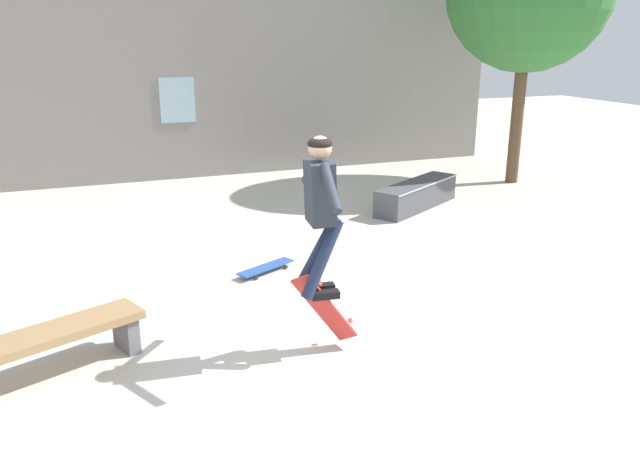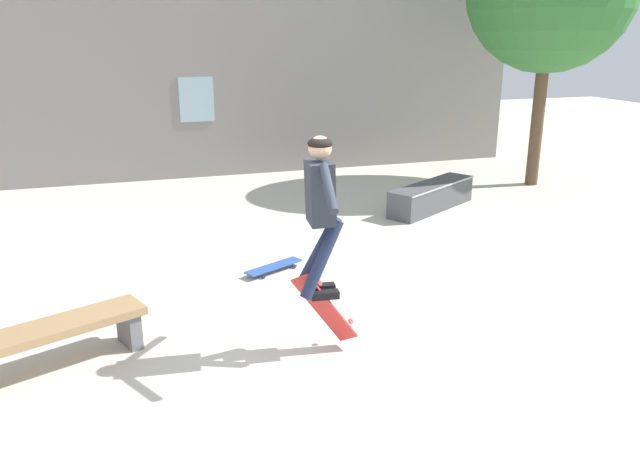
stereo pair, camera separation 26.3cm
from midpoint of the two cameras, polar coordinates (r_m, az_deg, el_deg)
ground_plane at (r=5.99m, az=2.72°, el=-11.85°), size 40.00×40.00×0.00m
building_backdrop at (r=13.39m, az=-10.23°, el=15.65°), size 14.76×0.52×5.90m
park_bench at (r=6.09m, az=-22.99°, el=-9.33°), size 1.87×1.08×0.44m
skate_ledge at (r=10.97m, az=10.84°, el=2.91°), size 1.98×1.46×0.46m
skater at (r=5.58m, az=1.36°, el=2.41°), size 0.45×1.20×1.50m
skateboard_flipping at (r=5.97m, az=1.71°, el=-7.32°), size 0.61×0.28×0.78m
skateboard_resting at (r=8.01m, az=-3.31°, el=-3.50°), size 0.82×0.53×0.08m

